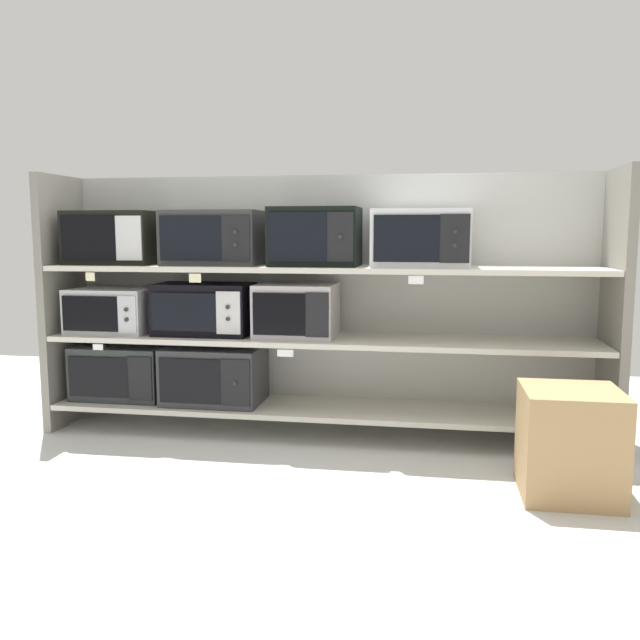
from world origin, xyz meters
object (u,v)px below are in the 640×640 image
at_px(microwave_1, 214,374).
at_px(microwave_2, 114,310).
at_px(microwave_7, 315,237).
at_px(microwave_8, 421,238).
at_px(microwave_5, 114,238).
at_px(microwave_6, 213,238).
at_px(microwave_3, 204,309).
at_px(shipping_carton, 570,442).
at_px(microwave_0, 122,372).
at_px(microwave_4, 297,310).

height_order(microwave_1, microwave_2, microwave_2).
distance_m(microwave_7, microwave_8, 0.59).
relative_size(microwave_1, microwave_5, 1.09).
distance_m(microwave_1, microwave_6, 0.81).
relative_size(microwave_6, microwave_8, 1.05).
relative_size(microwave_3, shipping_carton, 1.15).
bearing_deg(microwave_0, microwave_6, -0.02).
distance_m(microwave_4, microwave_8, 0.82).
relative_size(microwave_5, microwave_8, 0.99).
bearing_deg(microwave_6, microwave_7, -0.00).
bearing_deg(microwave_5, microwave_7, 0.00).
relative_size(microwave_4, microwave_6, 0.81).
bearing_deg(microwave_1, microwave_6, -0.71).
xyz_separation_m(microwave_0, microwave_6, (0.60, -0.00, 0.82)).
xyz_separation_m(microwave_0, microwave_5, (-0.02, -0.00, 0.82)).
height_order(microwave_1, shipping_carton, microwave_1).
bearing_deg(microwave_0, microwave_1, -0.01).
height_order(microwave_0, microwave_7, microwave_7).
relative_size(microwave_3, microwave_5, 1.07).
bearing_deg(microwave_0, microwave_2, -179.70).
bearing_deg(microwave_8, microwave_0, 179.99).
bearing_deg(microwave_3, microwave_8, -0.01).
xyz_separation_m(microwave_6, shipping_carton, (1.90, -0.70, -0.91)).
bearing_deg(microwave_7, microwave_8, 0.01).
distance_m(microwave_2, microwave_6, 0.78).
relative_size(microwave_0, microwave_1, 0.97).
distance_m(microwave_2, shipping_carton, 2.67).
bearing_deg(microwave_2, microwave_0, 0.30).
xyz_separation_m(microwave_2, microwave_8, (1.84, 0.00, 0.44)).
xyz_separation_m(microwave_0, shipping_carton, (2.50, -0.70, -0.09)).
distance_m(microwave_0, microwave_2, 0.38).
bearing_deg(microwave_6, shipping_carton, -20.26).
bearing_deg(microwave_1, shipping_carton, -20.18).
xyz_separation_m(microwave_2, microwave_6, (0.64, -0.00, 0.44)).
height_order(microwave_7, shipping_carton, microwave_7).
relative_size(microwave_2, microwave_4, 1.07).
xyz_separation_m(microwave_1, microwave_2, (-0.63, -0.00, 0.38)).
bearing_deg(microwave_3, microwave_6, -0.24).
distance_m(microwave_3, microwave_5, 0.70).
relative_size(microwave_4, microwave_5, 0.86).
bearing_deg(microwave_4, microwave_0, 180.00).
bearing_deg(microwave_8, microwave_2, -180.00).
height_order(microwave_2, microwave_7, microwave_7).
relative_size(microwave_2, microwave_7, 0.97).
relative_size(microwave_6, microwave_7, 1.12).
bearing_deg(shipping_carton, microwave_3, 160.34).
height_order(microwave_0, microwave_1, microwave_1).
relative_size(microwave_1, shipping_carton, 1.17).
relative_size(microwave_6, shipping_carton, 1.14).
height_order(microwave_6, microwave_8, same).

